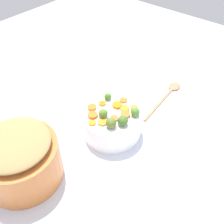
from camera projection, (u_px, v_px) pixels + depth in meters
name	position (u px, v px, depth m)	size (l,w,h in m)	color
tabletop	(106.00, 125.00, 1.08)	(2.40, 2.40, 0.02)	silver
serving_bowl_carrots	(112.00, 123.00, 1.00)	(0.23, 0.23, 0.10)	white
metal_pot	(21.00, 162.00, 0.84)	(0.26, 0.26, 0.15)	#D27437
stuffing_mound	(14.00, 143.00, 0.78)	(0.22, 0.22, 0.04)	tan
carrot_slice_0	(103.00, 122.00, 0.93)	(0.04, 0.04, 0.01)	orange
carrot_slice_1	(117.00, 105.00, 1.00)	(0.04, 0.04, 0.01)	orange
carrot_slice_2	(125.00, 108.00, 0.99)	(0.04, 0.04, 0.01)	orange
carrot_slice_3	(92.00, 107.00, 0.99)	(0.03, 0.03, 0.01)	orange
carrot_slice_4	(114.00, 118.00, 0.95)	(0.03, 0.03, 0.01)	orange
carrot_slice_5	(125.00, 114.00, 0.96)	(0.04, 0.04, 0.01)	orange
carrot_slice_6	(134.00, 108.00, 0.99)	(0.03, 0.03, 0.01)	orange
carrot_slice_7	(102.00, 104.00, 1.01)	(0.03, 0.03, 0.01)	orange
carrot_slice_8	(124.00, 100.00, 1.02)	(0.03, 0.03, 0.01)	orange
carrot_slice_9	(93.00, 115.00, 0.96)	(0.04, 0.04, 0.01)	orange
carrot_slice_10	(92.00, 123.00, 0.93)	(0.03, 0.03, 0.01)	orange
brussels_sprout_0	(135.00, 112.00, 0.95)	(0.03, 0.03, 0.03)	#4F832E
brussels_sprout_1	(103.00, 113.00, 0.95)	(0.03, 0.03, 0.03)	olive
brussels_sprout_2	(111.00, 123.00, 0.91)	(0.04, 0.04, 0.04)	#5C7329
brussels_sprout_3	(123.00, 121.00, 0.92)	(0.04, 0.04, 0.04)	#486F2A
brussels_sprout_4	(108.00, 96.00, 1.02)	(0.03, 0.03, 0.03)	#488729
wooden_spoon	(170.00, 92.00, 1.21)	(0.32, 0.06, 0.01)	#AE7C56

